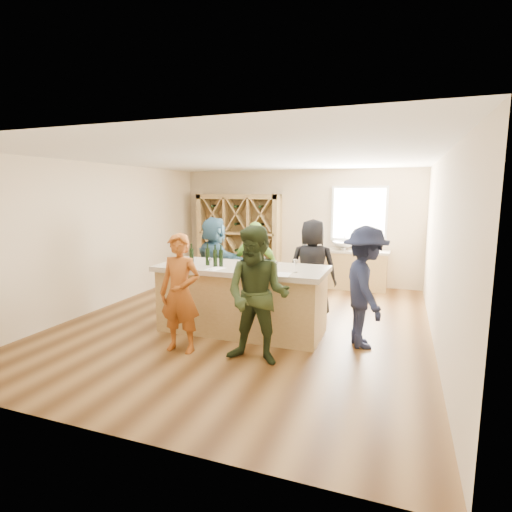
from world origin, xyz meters
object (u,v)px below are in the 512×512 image
(tasting_counter_base, at_px, (242,301))
(wine_bottle_d, at_px, (215,258))
(person_server, at_px, (365,287))
(wine_bottle_e, at_px, (221,258))
(person_near_right, at_px, (258,296))
(person_far_right, at_px, (312,268))
(sink, at_px, (343,245))
(wine_rack, at_px, (239,237))
(person_far_left, at_px, (215,261))
(wine_bottle_b, at_px, (192,257))
(person_near_left, at_px, (180,293))
(wine_bottle_c, at_px, (208,257))
(person_far_mid, at_px, (256,266))

(tasting_counter_base, relative_size, wine_bottle_d, 9.53)
(wine_bottle_d, height_order, person_server, person_server)
(wine_bottle_e, bearing_deg, person_server, 3.84)
(person_near_right, distance_m, person_far_right, 2.25)
(sink, bearing_deg, wine_rack, 178.51)
(person_far_left, bearing_deg, wine_bottle_e, 153.61)
(wine_bottle_b, height_order, person_near_left, person_near_left)
(person_near_left, bearing_deg, wine_bottle_c, 90.37)
(wine_bottle_d, relative_size, person_far_right, 0.15)
(person_far_right, bearing_deg, wine_bottle_e, 43.42)
(sink, relative_size, wine_bottle_e, 2.02)
(wine_bottle_d, xyz_separation_m, person_far_right, (1.27, 1.36, -0.33))
(wine_bottle_d, xyz_separation_m, person_near_left, (-0.13, -0.88, -0.37))
(wine_bottle_d, height_order, person_far_mid, person_far_mid)
(person_far_mid, bearing_deg, person_near_right, 117.60)
(wine_rack, xyz_separation_m, person_far_mid, (1.38, -2.47, -0.25))
(wine_bottle_e, xyz_separation_m, person_server, (2.22, 0.15, -0.33))
(sink, distance_m, tasting_counter_base, 3.83)
(wine_bottle_d, height_order, person_far_left, person_far_left)
(person_server, relative_size, person_far_right, 1.00)
(wine_bottle_d, xyz_separation_m, wine_bottle_e, (0.08, 0.05, -0.00))
(person_near_left, relative_size, person_far_mid, 0.99)
(person_far_right, xyz_separation_m, person_far_left, (-2.02, 0.15, -0.01))
(tasting_counter_base, distance_m, person_near_left, 1.22)
(sink, xyz_separation_m, person_server, (0.80, -3.61, -0.12))
(wine_bottle_d, relative_size, person_near_left, 0.16)
(wine_bottle_d, relative_size, person_near_right, 0.15)
(person_near_left, xyz_separation_m, person_near_right, (1.16, -0.00, 0.07))
(wine_bottle_c, height_order, person_server, person_server)
(wine_bottle_b, relative_size, wine_bottle_c, 1.00)
(wine_bottle_e, bearing_deg, sink, 69.38)
(wine_bottle_d, distance_m, person_far_right, 1.89)
(person_near_left, relative_size, person_far_right, 0.95)
(sink, bearing_deg, person_far_mid, -118.85)
(sink, height_order, person_far_right, person_far_right)
(wine_bottle_e, bearing_deg, person_near_left, -102.67)
(person_near_left, distance_m, person_server, 2.65)
(wine_rack, relative_size, wine_bottle_b, 7.85)
(wine_bottle_e, bearing_deg, wine_bottle_b, -165.05)
(person_near_right, bearing_deg, person_far_right, 83.33)
(person_near_left, bearing_deg, wine_bottle_d, 79.74)
(wine_bottle_c, bearing_deg, person_server, 3.22)
(wine_rack, distance_m, wine_bottle_d, 4.07)
(wine_bottle_d, relative_size, person_far_left, 0.15)
(wine_bottle_c, bearing_deg, person_near_left, -87.85)
(sink, height_order, wine_bottle_b, wine_bottle_b)
(wine_bottle_b, bearing_deg, sink, 64.22)
(wine_bottle_c, height_order, person_near_left, person_near_left)
(wine_rack, height_order, person_server, wine_rack)
(sink, xyz_separation_m, person_near_right, (-0.46, -4.69, -0.10))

